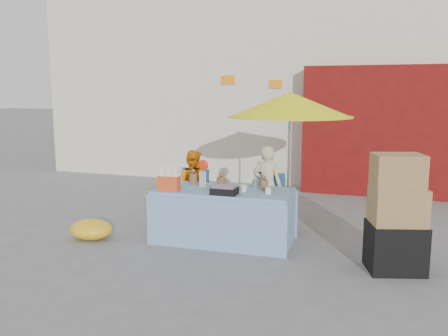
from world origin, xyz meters
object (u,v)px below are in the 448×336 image
(market_table, at_px, (223,215))
(vendor_orange, at_px, (193,185))
(vendor_beige, at_px, (267,186))
(umbrella, at_px, (290,105))
(box_stack, at_px, (397,218))
(chair_left, at_px, (190,206))
(chair_right, at_px, (265,213))

(market_table, distance_m, vendor_orange, 1.25)
(market_table, distance_m, vendor_beige, 1.03)
(market_table, relative_size, vendor_beige, 1.53)
(market_table, height_order, vendor_beige, vendor_beige)
(umbrella, relative_size, box_stack, 1.50)
(vendor_beige, relative_size, box_stack, 0.92)
(market_table, xyz_separation_m, vendor_beige, (0.41, 0.91, 0.26))
(vendor_beige, relative_size, umbrella, 0.62)
(chair_left, bearing_deg, market_table, -36.73)
(market_table, xyz_separation_m, vendor_orange, (-0.84, 0.91, 0.20))
(market_table, distance_m, umbrella, 1.98)
(chair_right, distance_m, umbrella, 1.69)
(chair_left, xyz_separation_m, vendor_orange, (-0.00, 0.13, 0.32))
(chair_left, xyz_separation_m, vendor_beige, (1.25, 0.13, 0.39))
(market_table, bearing_deg, vendor_orange, 130.94)
(chair_right, distance_m, box_stack, 2.24)
(chair_left, bearing_deg, umbrella, 16.60)
(chair_right, xyz_separation_m, umbrella, (0.30, 0.28, 1.64))
(market_table, height_order, vendor_orange, market_table)
(vendor_orange, height_order, vendor_beige, vendor_beige)
(box_stack, bearing_deg, chair_right, 147.41)
(vendor_beige, bearing_deg, vendor_orange, 6.19)
(umbrella, distance_m, box_stack, 2.48)
(market_table, xyz_separation_m, chair_right, (0.42, 0.78, -0.13))
(chair_right, relative_size, umbrella, 0.41)
(vendor_orange, relative_size, box_stack, 0.83)
(chair_left, height_order, umbrella, umbrella)
(market_table, distance_m, box_stack, 2.33)
(chair_right, height_order, vendor_orange, vendor_orange)
(chair_right, height_order, vendor_beige, vendor_beige)
(vendor_beige, height_order, umbrella, umbrella)
(chair_left, height_order, chair_right, same)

